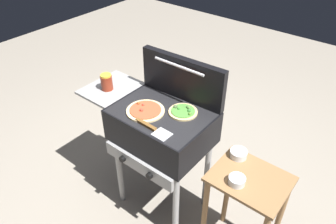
{
  "coord_description": "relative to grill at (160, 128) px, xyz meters",
  "views": [
    {
      "loc": [
        1.08,
        -1.29,
        2.13
      ],
      "look_at": [
        0.05,
        0.0,
        0.92
      ],
      "focal_mm": 34.32,
      "sensor_mm": 36.0,
      "label": 1
    }
  ],
  "objects": [
    {
      "name": "grill_lid_open",
      "position": [
        0.01,
        0.22,
        0.3
      ],
      "size": [
        0.63,
        0.09,
        0.3
      ],
      "color": "black",
      "rests_on": "grill"
    },
    {
      "name": "topping_bowl_near",
      "position": [
        0.53,
        0.12,
        -0.01
      ],
      "size": [
        0.11,
        0.11,
        0.04
      ],
      "color": "silver",
      "rests_on": "prep_table"
    },
    {
      "name": "topping_bowl_far",
      "position": [
        0.63,
        -0.08,
        -0.01
      ],
      "size": [
        0.1,
        0.1,
        0.04
      ],
      "color": "silver",
      "rests_on": "prep_table"
    },
    {
      "name": "spatula",
      "position": [
        0.09,
        -0.17,
        0.15
      ],
      "size": [
        0.26,
        0.09,
        0.02
      ],
      "color": "#B7BABF",
      "rests_on": "grill"
    },
    {
      "name": "pizza_veggie",
      "position": [
        0.13,
        0.08,
        0.15
      ],
      "size": [
        0.19,
        0.19,
        0.04
      ],
      "color": "#E0C17F",
      "rests_on": "grill"
    },
    {
      "name": "sauce_jar",
      "position": [
        -0.47,
        -0.03,
        0.2
      ],
      "size": [
        0.08,
        0.08,
        0.12
      ],
      "color": "maroon",
      "rests_on": "grill"
    },
    {
      "name": "prep_table",
      "position": [
        0.67,
        0.0,
        -0.23
      ],
      "size": [
        0.44,
        0.36,
        0.73
      ],
      "color": "olive",
      "rests_on": "ground_plane"
    },
    {
      "name": "pizza_pepperoni",
      "position": [
        -0.07,
        -0.06,
        0.15
      ],
      "size": [
        0.25,
        0.25,
        0.03
      ],
      "color": "beige",
      "rests_on": "grill"
    },
    {
      "name": "ground_plane",
      "position": [
        0.01,
        0.0,
        -0.76
      ],
      "size": [
        8.0,
        8.0,
        0.0
      ],
      "primitive_type": "plane",
      "color": "gray"
    },
    {
      "name": "grill",
      "position": [
        0.0,
        0.0,
        0.0
      ],
      "size": [
        0.96,
        0.53,
        0.9
      ],
      "color": "black",
      "rests_on": "ground_plane"
    }
  ]
}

